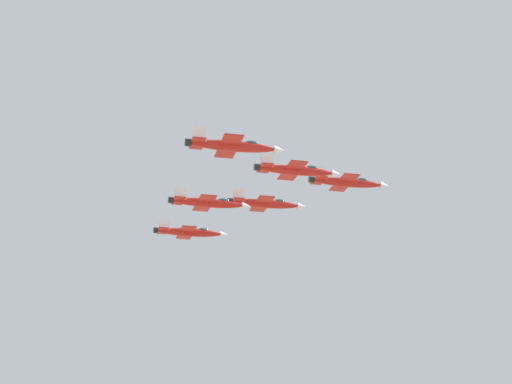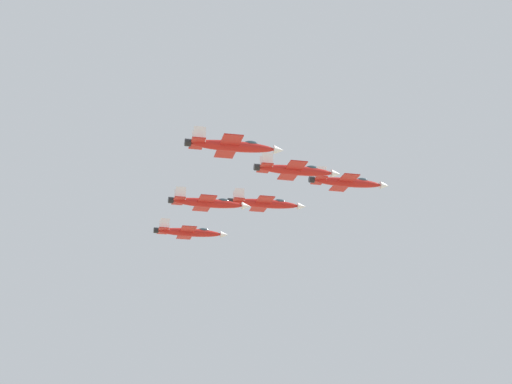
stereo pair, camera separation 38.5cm
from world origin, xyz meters
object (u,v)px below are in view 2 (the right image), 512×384
jet_left_wingman (265,203)px  jet_left_outer (190,232)px  jet_slot_rear (208,203)px  jet_right_wingman (296,170)px  jet_right_outer (233,146)px  jet_lead (348,182)px

jet_left_wingman → jet_left_outer: 21.00m
jet_left_wingman → jet_slot_rear: jet_left_wingman is taller
jet_right_wingman → jet_right_outer: (-17.03, 11.56, -1.55)m
jet_right_outer → jet_slot_rear: 26.76m
jet_lead → jet_right_outer: 41.47m
jet_right_wingman → jet_lead: bearing=40.2°
jet_left_wingman → jet_right_outer: 43.08m
jet_lead → jet_right_outer: (-34.07, 23.12, -4.97)m
jet_lead → jet_left_outer: 41.60m
jet_lead → jet_left_wingman: bearing=139.4°
jet_left_wingman → jet_slot_rear: size_ratio=1.06×
jet_lead → jet_right_outer: bearing=-139.8°
jet_right_wingman → jet_left_outer: size_ratio=0.99×
jet_right_outer → jet_slot_rear: bearing=90.7°
jet_lead → jet_left_wingman: (8.67, 18.67, -1.79)m
jet_left_wingman → jet_left_outer: jet_left_wingman is taller
jet_left_outer → jet_right_outer: (-51.40, -14.22, 0.97)m
jet_right_wingman → jet_left_wingman: bearing=89.8°
jet_right_wingman → jet_left_outer: (34.37, 25.78, -2.51)m
jet_right_outer → jet_left_outer: bearing=90.7°
jet_left_wingman → jet_right_outer: jet_left_wingman is taller
jet_left_outer → jet_left_wingman: bearing=-40.4°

